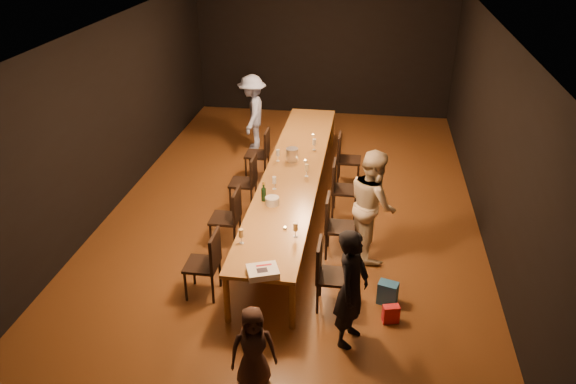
# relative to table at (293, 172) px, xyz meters

# --- Properties ---
(ground) EXTENTS (10.00, 10.00, 0.00)m
(ground) POSITION_rel_table_xyz_m (0.00, 0.00, -0.70)
(ground) COLOR #4F2F13
(ground) RESTS_ON ground
(room_shell) EXTENTS (6.04, 10.04, 3.02)m
(room_shell) POSITION_rel_table_xyz_m (0.00, 0.00, 1.38)
(room_shell) COLOR black
(room_shell) RESTS_ON ground
(table) EXTENTS (0.90, 6.00, 0.75)m
(table) POSITION_rel_table_xyz_m (0.00, 0.00, 0.00)
(table) COLOR #96612B
(table) RESTS_ON ground
(chair_right_0) EXTENTS (0.42, 0.42, 0.93)m
(chair_right_0) POSITION_rel_table_xyz_m (0.85, -2.40, -0.24)
(chair_right_0) COLOR black
(chair_right_0) RESTS_ON ground
(chair_right_1) EXTENTS (0.42, 0.42, 0.93)m
(chair_right_1) POSITION_rel_table_xyz_m (0.85, -1.20, -0.24)
(chair_right_1) COLOR black
(chair_right_1) RESTS_ON ground
(chair_right_2) EXTENTS (0.42, 0.42, 0.93)m
(chair_right_2) POSITION_rel_table_xyz_m (0.85, 0.00, -0.24)
(chair_right_2) COLOR black
(chair_right_2) RESTS_ON ground
(chair_right_3) EXTENTS (0.42, 0.42, 0.93)m
(chair_right_3) POSITION_rel_table_xyz_m (0.85, 1.20, -0.24)
(chair_right_3) COLOR black
(chair_right_3) RESTS_ON ground
(chair_left_0) EXTENTS (0.42, 0.42, 0.93)m
(chair_left_0) POSITION_rel_table_xyz_m (-0.85, -2.40, -0.24)
(chair_left_0) COLOR black
(chair_left_0) RESTS_ON ground
(chair_left_1) EXTENTS (0.42, 0.42, 0.93)m
(chair_left_1) POSITION_rel_table_xyz_m (-0.85, -1.20, -0.24)
(chair_left_1) COLOR black
(chair_left_1) RESTS_ON ground
(chair_left_2) EXTENTS (0.42, 0.42, 0.93)m
(chair_left_2) POSITION_rel_table_xyz_m (-0.85, 0.00, -0.24)
(chair_left_2) COLOR black
(chair_left_2) RESTS_ON ground
(chair_left_3) EXTENTS (0.42, 0.42, 0.93)m
(chair_left_3) POSITION_rel_table_xyz_m (-0.85, 1.20, -0.24)
(chair_left_3) COLOR black
(chair_left_3) RESTS_ON ground
(woman_birthday) EXTENTS (0.50, 0.62, 1.48)m
(woman_birthday) POSITION_rel_table_xyz_m (1.09, -3.00, 0.04)
(woman_birthday) COLOR black
(woman_birthday) RESTS_ON ground
(woman_tan) EXTENTS (0.84, 0.95, 1.63)m
(woman_tan) POSITION_rel_table_xyz_m (1.28, -1.10, 0.11)
(woman_tan) COLOR beige
(woman_tan) RESTS_ON ground
(man_blue) EXTENTS (0.66, 1.05, 1.56)m
(man_blue) POSITION_rel_table_xyz_m (-1.21, 2.53, 0.08)
(man_blue) COLOR #93A8E3
(man_blue) RESTS_ON ground
(child) EXTENTS (0.56, 0.46, 1.00)m
(child) POSITION_rel_table_xyz_m (0.13, -3.85, -0.20)
(child) COLOR #3C2822
(child) RESTS_ON ground
(gift_bag_red) EXTENTS (0.22, 0.16, 0.24)m
(gift_bag_red) POSITION_rel_table_xyz_m (1.58, -2.61, -0.58)
(gift_bag_red) COLOR red
(gift_bag_red) RESTS_ON ground
(gift_bag_blue) EXTENTS (0.28, 0.22, 0.31)m
(gift_bag_blue) POSITION_rel_table_xyz_m (1.54, -2.24, -0.55)
(gift_bag_blue) COLOR #2868AF
(gift_bag_blue) RESTS_ON ground
(birthday_cake) EXTENTS (0.44, 0.40, 0.08)m
(birthday_cake) POSITION_rel_table_xyz_m (0.05, -2.90, 0.09)
(birthday_cake) COLOR white
(birthday_cake) RESTS_ON table
(plate_stack) EXTENTS (0.24, 0.24, 0.11)m
(plate_stack) POSITION_rel_table_xyz_m (-0.14, -1.20, 0.10)
(plate_stack) COLOR silver
(plate_stack) RESTS_ON table
(champagne_bottle) EXTENTS (0.09, 0.09, 0.30)m
(champagne_bottle) POSITION_rel_table_xyz_m (-0.28, -1.11, 0.20)
(champagne_bottle) COLOR black
(champagne_bottle) RESTS_ON table
(ice_bucket) EXTENTS (0.24, 0.24, 0.23)m
(ice_bucket) POSITION_rel_table_xyz_m (-0.07, 0.35, 0.16)
(ice_bucket) COLOR silver
(ice_bucket) RESTS_ON table
(wineglass_0) EXTENTS (0.06, 0.06, 0.21)m
(wineglass_0) POSITION_rel_table_xyz_m (-0.34, -2.28, 0.15)
(wineglass_0) COLOR beige
(wineglass_0) RESTS_ON table
(wineglass_1) EXTENTS (0.06, 0.06, 0.21)m
(wineglass_1) POSITION_rel_table_xyz_m (0.31, -2.02, 0.15)
(wineglass_1) COLOR beige
(wineglass_1) RESTS_ON table
(wineglass_2) EXTENTS (0.06, 0.06, 0.21)m
(wineglass_2) POSITION_rel_table_xyz_m (-0.19, -0.72, 0.15)
(wineglass_2) COLOR silver
(wineglass_2) RESTS_ON table
(wineglass_3) EXTENTS (0.06, 0.06, 0.21)m
(wineglass_3) POSITION_rel_table_xyz_m (0.24, -0.21, 0.15)
(wineglass_3) COLOR beige
(wineglass_3) RESTS_ON table
(wineglass_4) EXTENTS (0.06, 0.06, 0.21)m
(wineglass_4) POSITION_rel_table_xyz_m (-0.31, 0.30, 0.15)
(wineglass_4) COLOR silver
(wineglass_4) RESTS_ON table
(wineglass_5) EXTENTS (0.06, 0.06, 0.21)m
(wineglass_5) POSITION_rel_table_xyz_m (0.24, 0.86, 0.15)
(wineglass_5) COLOR silver
(wineglass_5) RESTS_ON table
(tealight_near) EXTENTS (0.05, 0.05, 0.03)m
(tealight_near) POSITION_rel_table_xyz_m (0.15, -1.85, 0.06)
(tealight_near) COLOR #B2B7B2
(tealight_near) RESTS_ON table
(tealight_mid) EXTENTS (0.05, 0.05, 0.03)m
(tealight_mid) POSITION_rel_table_xyz_m (0.15, 0.34, 0.06)
(tealight_mid) COLOR #B2B7B2
(tealight_mid) RESTS_ON table
(tealight_far) EXTENTS (0.05, 0.05, 0.03)m
(tealight_far) POSITION_rel_table_xyz_m (0.15, 1.52, 0.06)
(tealight_far) COLOR #B2B7B2
(tealight_far) RESTS_ON table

